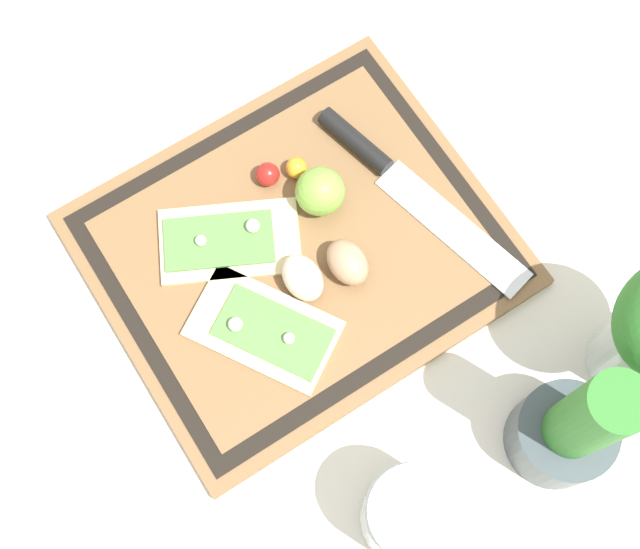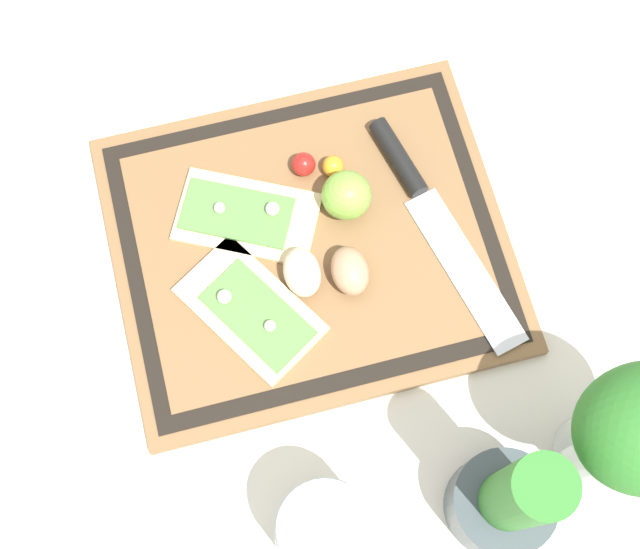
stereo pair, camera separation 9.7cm
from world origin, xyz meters
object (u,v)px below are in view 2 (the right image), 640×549
Objects in this scene: cherry_tomato_red at (304,164)px; herb_pot at (508,501)px; egg_brown at (350,271)px; knife at (420,194)px; lime at (346,195)px; sauce_jar at (325,531)px; herb_glass at (635,434)px; pizza_slice_near at (245,216)px; pizza_slice_far at (251,311)px; cherry_tomato_yellow at (333,166)px; egg_pink at (302,272)px.

cherry_tomato_red is 0.43m from herb_pot.
egg_brown is 0.24× the size of herb_pot.
knife is 5.37× the size of lime.
lime reaches higher than knife.
sauce_jar is at bearing 69.75° from egg_brown.
herb_glass reaches higher than sauce_jar.
herb_glass is (-0.30, 0.35, 0.11)m from pizza_slice_near.
knife is (-0.22, -0.09, 0.00)m from pizza_slice_far.
pizza_slice_near is 0.20m from knife.
cherry_tomato_red is (-0.10, -0.15, 0.01)m from pizza_slice_far.
herb_glass is at bearing -178.25° from sauce_jar.
cherry_tomato_yellow is (0.09, -0.06, 0.00)m from knife.
pizza_slice_far is (0.02, 0.11, 0.00)m from pizza_slice_near.
herb_pot is 0.13m from herb_glass.
lime reaches higher than egg_brown.
sauce_jar is at bearing 94.43° from pizza_slice_far.
cherry_tomato_red is at bearing -57.32° from lime.
herb_glass is (-0.20, 0.25, 0.10)m from egg_brown.
cherry_tomato_yellow is (-0.13, -0.14, 0.01)m from pizza_slice_far.
lime is at bearing -108.33° from sauce_jar.
pizza_slice_far is at bearing -85.57° from sauce_jar.
pizza_slice_far is 7.29× the size of cherry_tomato_yellow.
lime is at bearing -61.14° from herb_glass.
herb_pot is at bearing 174.37° from sauce_jar.
cherry_tomato_red is 0.12× the size of herb_glass.
pizza_slice_near is 0.36m from sauce_jar.
herb_pot is 2.15× the size of sauce_jar.
pizza_slice_near is at bearing -99.33° from pizza_slice_far.
egg_brown is (-0.10, 0.10, 0.02)m from pizza_slice_near.
cherry_tomato_red is 0.25× the size of sauce_jar.
cherry_tomato_red is at bearing -104.71° from egg_pink.
sauce_jar is at bearing 71.67° from lime.
herb_pot is at bearing 99.37° from cherry_tomato_yellow.
pizza_slice_near is 0.10m from egg_pink.
pizza_slice_far is at bearing 57.47° from cherry_tomato_red.
egg_brown is 0.14m from cherry_tomato_red.
herb_glass is (-0.25, 0.26, 0.10)m from egg_pink.
egg_pink is 2.27× the size of cherry_tomato_yellow.
egg_pink is at bearing -12.78° from egg_brown.
egg_brown is 0.05m from egg_pink.
egg_brown is at bearing -50.94° from herb_glass.
pizza_slice_far is at bearing 47.74° from cherry_tomato_yellow.
herb_glass is (-0.12, -0.03, 0.05)m from herb_pot.
lime is (-0.07, -0.07, 0.01)m from egg_pink.
pizza_slice_near is at bearing -89.86° from sauce_jar.
herb_glass is (-0.30, -0.01, 0.09)m from sauce_jar.
lime is 0.05m from cherry_tomato_yellow.
knife is 5.35× the size of egg_brown.
cherry_tomato_yellow is at bearing -132.26° from pizza_slice_far.
pizza_slice_near is 3.21× the size of egg_pink.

